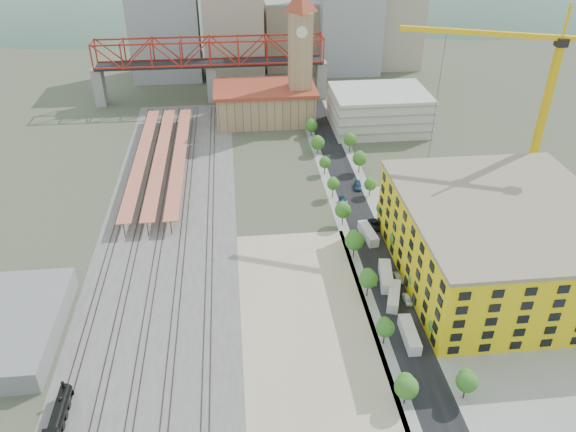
{
  "coord_description": "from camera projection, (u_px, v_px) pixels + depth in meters",
  "views": [
    {
      "loc": [
        -17.35,
        -120.52,
        81.86
      ],
      "look_at": [
        -5.28,
        -5.05,
        10.0
      ],
      "focal_mm": 35.0,
      "sensor_mm": 36.0,
      "label": 1
    }
  ],
  "objects": [
    {
      "name": "rail_tracks",
      "position": [
        165.0,
        210.0,
        157.92
      ],
      "size": [
        26.56,
        160.0,
        0.18
      ],
      "color": "#382B23",
      "rests_on": "ground"
    },
    {
      "name": "car_2",
      "position": [
        358.0,
        239.0,
        144.71
      ],
      "size": [
        2.47,
        4.96,
        1.35
      ],
      "primitive_type": "imported",
      "rotation": [
        0.0,
        0.0,
        0.05
      ],
      "color": "black",
      "rests_on": "ground"
    },
    {
      "name": "sidewalk_west",
      "position": [
        336.0,
        206.0,
        160.14
      ],
      "size": [
        3.0,
        170.0,
        0.04
      ],
      "primitive_type": "cube",
      "color": "gray",
      "rests_on": "ground"
    },
    {
      "name": "distant_hills",
      "position": [
        319.0,
        127.0,
        412.28
      ],
      "size": [
        647.0,
        264.0,
        227.0
      ],
      "color": "#4C6B59",
      "rests_on": "ground"
    },
    {
      "name": "site_trailer_c",
      "position": [
        386.0,
        276.0,
        130.2
      ],
      "size": [
        4.36,
        10.5,
        2.79
      ],
      "primitive_type": "cube",
      "rotation": [
        0.0,
        0.0,
        -0.17
      ],
      "color": "silver",
      "rests_on": "ground"
    },
    {
      "name": "construction_pad",
      "position": [
        504.0,
        273.0,
        133.59
      ],
      "size": [
        50.0,
        90.0,
        0.06
      ],
      "primitive_type": "cube",
      "color": "gray",
      "rests_on": "ground"
    },
    {
      "name": "car_7",
      "position": [
        358.0,
        186.0,
        168.76
      ],
      "size": [
        2.98,
        5.48,
        1.51
      ],
      "primitive_type": "imported",
      "rotation": [
        0.0,
        0.0,
        -0.17
      ],
      "color": "navy",
      "rests_on": "ground"
    },
    {
      "name": "truss_bridge",
      "position": [
        210.0,
        55.0,
        223.2
      ],
      "size": [
        94.0,
        9.6,
        25.6
      ],
      "color": "gray",
      "rests_on": "ground"
    },
    {
      "name": "site_trailer_a",
      "position": [
        409.0,
        335.0,
        114.0
      ],
      "size": [
        2.89,
        9.78,
        2.66
      ],
      "primitive_type": "cube",
      "rotation": [
        0.0,
        0.0,
        -0.03
      ],
      "color": "silver",
      "rests_on": "ground"
    },
    {
      "name": "dirt_lot",
      "position": [
        307.0,
        320.0,
        119.53
      ],
      "size": [
        28.0,
        67.0,
        0.06
      ],
      "primitive_type": "cube",
      "color": "tan",
      "rests_on": "ground"
    },
    {
      "name": "site_trailer_d",
      "position": [
        368.0,
        234.0,
        145.62
      ],
      "size": [
        3.69,
        9.75,
        2.6
      ],
      "primitive_type": "cube",
      "rotation": [
        0.0,
        0.0,
        0.13
      ],
      "color": "silver",
      "rests_on": "ground"
    },
    {
      "name": "ballast_strip",
      "position": [
        172.0,
        210.0,
        158.14
      ],
      "size": [
        36.0,
        165.0,
        0.06
      ],
      "primitive_type": "cube",
      "color": "#605E59",
      "rests_on": "ground"
    },
    {
      "name": "platform_canopies",
      "position": [
        160.0,
        156.0,
        178.87
      ],
      "size": [
        16.0,
        80.0,
        4.12
      ],
      "color": "#D56952",
      "rests_on": "ground"
    },
    {
      "name": "clock_tower",
      "position": [
        300.0,
        45.0,
        199.8
      ],
      "size": [
        12.0,
        12.0,
        52.0
      ],
      "color": "tan",
      "rests_on": "ground"
    },
    {
      "name": "car_5",
      "position": [
        398.0,
        278.0,
        130.87
      ],
      "size": [
        1.85,
        4.25,
        1.36
      ],
      "primitive_type": "imported",
      "rotation": [
        0.0,
        0.0,
        0.1
      ],
      "color": "gray",
      "rests_on": "ground"
    },
    {
      "name": "car_3",
      "position": [
        344.0,
        203.0,
        160.14
      ],
      "size": [
        2.96,
        5.57,
        1.54
      ],
      "primitive_type": "imported",
      "rotation": [
        0.0,
        0.0,
        0.16
      ],
      "color": "navy",
      "rests_on": "ground"
    },
    {
      "name": "parking_garage",
      "position": [
        379.0,
        110.0,
        205.24
      ],
      "size": [
        34.0,
        26.0,
        14.0
      ],
      "primitive_type": "cube",
      "color": "silver",
      "rests_on": "ground"
    },
    {
      "name": "car_4",
      "position": [
        408.0,
        300.0,
        124.28
      ],
      "size": [
        1.73,
        4.07,
        1.37
      ],
      "primitive_type": "imported",
      "rotation": [
        0.0,
        0.0,
        0.03
      ],
      "color": "white",
      "rests_on": "ground"
    },
    {
      "name": "street_trees",
      "position": [
        362.0,
        224.0,
        152.18
      ],
      "size": [
        15.4,
        124.4,
        8.0
      ],
      "color": "#2E631D",
      "rests_on": "ground"
    },
    {
      "name": "car_0",
      "position": [
        412.0,
        383.0,
        104.13
      ],
      "size": [
        1.83,
        3.94,
        1.31
      ],
      "primitive_type": "imported",
      "rotation": [
        0.0,
        0.0,
        0.08
      ],
      "color": "silver",
      "rests_on": "ground"
    },
    {
      "name": "tower_crane",
      "position": [
        534.0,
        90.0,
        141.7
      ],
      "size": [
        49.27,
        20.61,
        55.67
      ],
      "color": "yellow",
      "rests_on": "ground"
    },
    {
      "name": "locomotive",
      "position": [
        55.0,
        428.0,
        94.41
      ],
      "size": [
        2.52,
        19.48,
        4.87
      ],
      "color": "black",
      "rests_on": "ground"
    },
    {
      "name": "skyline",
      "position": [
        282.0,
        22.0,
        255.55
      ],
      "size": [
        133.0,
        46.0,
        60.0
      ],
      "color": "#9EA0A3",
      "rests_on": "ground"
    },
    {
      "name": "station_hall",
      "position": [
        265.0,
        103.0,
        211.93
      ],
      "size": [
        38.0,
        24.0,
        13.1
      ],
      "color": "tan",
      "rests_on": "ground"
    },
    {
      "name": "car_1",
      "position": [
        373.0,
        280.0,
        130.3
      ],
      "size": [
        1.88,
        4.25,
        1.35
      ],
      "primitive_type": "imported",
      "rotation": [
        0.0,
        0.0,
        -0.11
      ],
      "color": "#A7A8AC",
      "rests_on": "ground"
    },
    {
      "name": "car_6",
      "position": [
        375.0,
        225.0,
        150.21
      ],
      "size": [
        3.12,
        5.85,
        1.56
      ],
      "primitive_type": "imported",
      "rotation": [
        0.0,
        0.0,
        0.09
      ],
      "color": "black",
      "rests_on": "ground"
    },
    {
      "name": "site_trailer_b",
      "position": [
        394.0,
        296.0,
        124.32
      ],
      "size": [
        5.31,
        9.55,
        2.53
      ],
      "primitive_type": "cube",
      "rotation": [
        0.0,
        0.0,
        -0.33
      ],
      "color": "silver",
      "rests_on": "ground"
    },
    {
      "name": "construction_building",
      "position": [
        500.0,
        241.0,
        128.39
      ],
      "size": [
        44.6,
        50.6,
        18.8
      ],
      "color": "yellow",
      "rests_on": "ground"
    },
    {
      "name": "ground",
      "position": [
        306.0,
        237.0,
        146.54
      ],
      "size": [
        400.0,
        400.0,
        0.0
      ],
      "primitive_type": "plane",
      "color": "#474C38",
      "rests_on": "ground"
    },
    {
      "name": "street_asphalt",
      "position": [
        355.0,
        205.0,
        160.62
      ],
      "size": [
        12.0,
        170.0,
        0.06
      ],
      "primitive_type": "cube",
      "color": "black",
      "rests_on": "ground"
    },
    {
      "name": "warehouse",
      "position": [
        4.0,
        328.0,
        114.02
      ],
      "size": [
        22.0,
        32.0,
        5.0
      ],
      "primitive_type": "cube",
      "color": "gray",
      "rests_on": "ground"
    },
    {
      "name": "sidewalk_east",
      "position": [
        373.0,
        204.0,
        161.12
      ],
      "size": [
        3.0,
        170.0,
        0.04
      ],
      "primitive_type": "cube",
      "color": "gray",
      "rests_on": "ground"
    }
  ]
}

